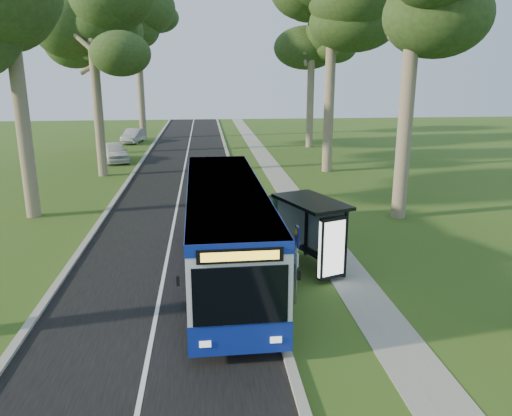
# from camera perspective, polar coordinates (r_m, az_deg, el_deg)

# --- Properties ---
(ground) EXTENTS (120.00, 120.00, 0.00)m
(ground) POSITION_cam_1_polar(r_m,az_deg,el_deg) (18.35, 0.61, -6.97)
(ground) COLOR #35551A
(ground) RESTS_ON ground
(road) EXTENTS (7.00, 100.00, 0.02)m
(road) POSITION_cam_1_polar(r_m,az_deg,el_deg) (27.80, -8.92, 0.65)
(road) COLOR black
(road) RESTS_ON ground
(kerb_east) EXTENTS (0.25, 100.00, 0.12)m
(kerb_east) POSITION_cam_1_polar(r_m,az_deg,el_deg) (27.81, -1.71, 0.94)
(kerb_east) COLOR #9E9B93
(kerb_east) RESTS_ON ground
(kerb_west) EXTENTS (0.25, 100.00, 0.12)m
(kerb_west) POSITION_cam_1_polar(r_m,az_deg,el_deg) (28.20, -16.04, 0.54)
(kerb_west) COLOR #9E9B93
(kerb_west) RESTS_ON ground
(centre_line) EXTENTS (0.12, 100.00, 0.00)m
(centre_line) POSITION_cam_1_polar(r_m,az_deg,el_deg) (27.79, -8.92, 0.67)
(centre_line) COLOR white
(centre_line) RESTS_ON road
(footpath) EXTENTS (1.50, 100.00, 0.02)m
(footpath) POSITION_cam_1_polar(r_m,az_deg,el_deg) (28.19, 4.39, 0.99)
(footpath) COLOR gray
(footpath) RESTS_ON ground
(bus) EXTENTS (2.73, 12.14, 3.21)m
(bus) POSITION_cam_1_polar(r_m,az_deg,el_deg) (17.50, -3.53, -2.33)
(bus) COLOR white
(bus) RESTS_ON ground
(bus_stop_sign) EXTENTS (0.09, 0.36, 2.53)m
(bus_stop_sign) POSITION_cam_1_polar(r_m,az_deg,el_deg) (15.22, 4.66, -5.43)
(bus_stop_sign) COLOR gray
(bus_stop_sign) RESTS_ON ground
(bus_shelter) EXTENTS (2.58, 3.38, 2.58)m
(bus_shelter) POSITION_cam_1_polar(r_m,az_deg,el_deg) (17.56, 7.04, -1.82)
(bus_shelter) COLOR black
(bus_shelter) RESTS_ON ground
(litter_bin) EXTENTS (0.55, 0.55, 0.97)m
(litter_bin) POSITION_cam_1_polar(r_m,az_deg,el_deg) (25.02, 2.04, 0.32)
(litter_bin) COLOR black
(litter_bin) RESTS_ON ground
(car_white) EXTENTS (3.20, 4.93, 1.56)m
(car_white) POSITION_cam_1_polar(r_m,az_deg,el_deg) (41.63, -15.88, 6.19)
(car_white) COLOR silver
(car_white) RESTS_ON ground
(car_silver) EXTENTS (2.13, 4.39, 1.39)m
(car_silver) POSITION_cam_1_polar(r_m,az_deg,el_deg) (52.45, -13.85, 8.00)
(car_silver) COLOR #A5A8AD
(car_silver) RESTS_ON ground
(tree_west_c) EXTENTS (5.20, 5.20, 12.92)m
(tree_west_c) POSITION_cam_1_polar(r_m,az_deg,el_deg) (35.68, -18.29, 18.81)
(tree_west_c) COLOR #7A6B56
(tree_west_c) RESTS_ON ground
(tree_west_d) EXTENTS (5.20, 5.20, 15.34)m
(tree_west_d) POSITION_cam_1_polar(r_m,az_deg,el_deg) (45.99, -18.37, 20.08)
(tree_west_d) COLOR #7A6B56
(tree_west_d) RESTS_ON ground
(tree_west_e) EXTENTS (5.20, 5.20, 16.43)m
(tree_west_e) POSITION_cam_1_polar(r_m,az_deg,el_deg) (55.51, -13.49, 20.29)
(tree_west_e) COLOR #7A6B56
(tree_west_e) RESTS_ON ground
(tree_east_d) EXTENTS (5.20, 5.20, 14.12)m
(tree_east_d) POSITION_cam_1_polar(r_m,az_deg,el_deg) (48.04, 6.44, 19.40)
(tree_east_d) COLOR #7A6B56
(tree_east_d) RESTS_ON ground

